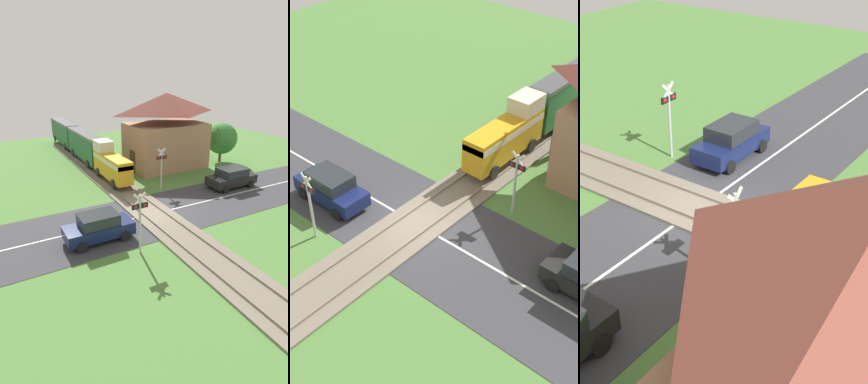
# 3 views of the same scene
# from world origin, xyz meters

# --- Properties ---
(ground_plane) EXTENTS (60.00, 60.00, 0.00)m
(ground_plane) POSITION_xyz_m (0.00, 0.00, 0.00)
(ground_plane) COLOR #4C7A38
(road_surface) EXTENTS (48.00, 6.40, 0.02)m
(road_surface) POSITION_xyz_m (0.00, 0.00, 0.01)
(road_surface) COLOR #38383D
(road_surface) RESTS_ON ground_plane
(track_bed) EXTENTS (2.80, 48.00, 0.24)m
(track_bed) POSITION_xyz_m (0.00, 0.00, 0.07)
(track_bed) COLOR #756B5B
(track_bed) RESTS_ON ground_plane
(train) EXTENTS (1.58, 22.52, 3.18)m
(train) POSITION_xyz_m (0.00, 15.62, 1.89)
(train) COLOR gold
(train) RESTS_ON track_bed
(car_near_crossing) EXTENTS (3.93, 1.81, 1.66)m
(car_near_crossing) POSITION_xyz_m (-4.38, -1.44, 0.85)
(car_near_crossing) COLOR #141E4C
(car_near_crossing) RESTS_ON ground_plane
(car_far_side) EXTENTS (4.19, 2.01, 1.66)m
(car_far_side) POSITION_xyz_m (8.43, 1.44, 0.85)
(car_far_side) COLOR black
(car_far_side) RESTS_ON ground_plane
(crossing_signal_west_approach) EXTENTS (0.90, 0.18, 3.47)m
(crossing_signal_west_approach) POSITION_xyz_m (-2.92, -3.70, 2.20)
(crossing_signal_west_approach) COLOR #B7B7B7
(crossing_signal_west_approach) RESTS_ON ground_plane
(crossing_signal_east_approach) EXTENTS (0.90, 0.18, 3.47)m
(crossing_signal_east_approach) POSITION_xyz_m (2.92, 3.70, 2.20)
(crossing_signal_east_approach) COLOR #B7B7B7
(crossing_signal_east_approach) RESTS_ON ground_plane
(station_building) EXTENTS (7.98, 5.33, 7.23)m
(station_building) POSITION_xyz_m (6.67, 9.07, 3.56)
(station_building) COLOR #AD7A5B
(station_building) RESTS_ON ground_plane
(pedestrian_by_station) EXTENTS (0.38, 0.38, 1.54)m
(pedestrian_by_station) POSITION_xyz_m (1.75, 9.38, 0.70)
(pedestrian_by_station) COLOR #333338
(pedestrian_by_station) RESTS_ON ground_plane
(tree_by_station) EXTENTS (3.27, 3.27, 4.15)m
(tree_by_station) POSITION_xyz_m (12.87, 7.83, 2.51)
(tree_by_station) COLOR brown
(tree_by_station) RESTS_ON ground_plane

